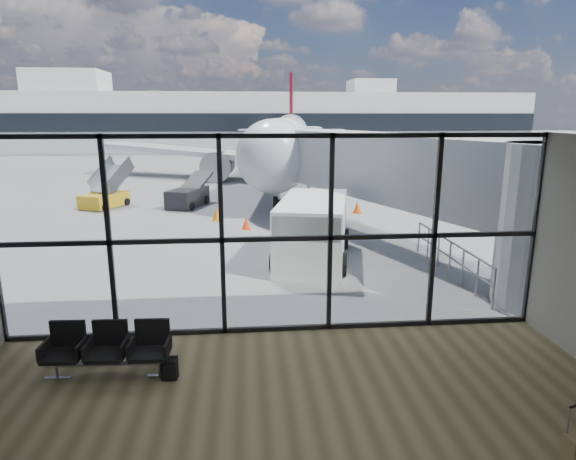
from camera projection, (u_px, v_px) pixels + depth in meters
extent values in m
plane|color=slate|center=(251.00, 164.00, 49.90)|extent=(220.00, 220.00, 0.00)
cube|color=brown|center=(295.00, 445.00, 7.26)|extent=(12.00, 8.00, 0.01)
cube|color=silver|center=(296.00, 143.00, 6.22)|extent=(12.00, 8.00, 0.02)
cube|color=white|center=(277.00, 237.00, 10.62)|extent=(12.00, 0.04, 4.50)
cube|color=black|center=(277.00, 328.00, 11.13)|extent=(12.00, 0.12, 0.10)
cube|color=black|center=(277.00, 239.00, 10.63)|extent=(12.00, 0.12, 0.10)
cube|color=black|center=(276.00, 136.00, 10.11)|extent=(12.00, 0.12, 0.10)
cube|color=black|center=(109.00, 240.00, 10.31)|extent=(0.10, 0.12, 4.50)
cube|color=black|center=(222.00, 238.00, 10.51)|extent=(0.10, 0.12, 4.50)
cube|color=black|center=(330.00, 235.00, 10.72)|extent=(0.10, 0.12, 4.50)
cube|color=black|center=(434.00, 233.00, 10.93)|extent=(0.10, 0.12, 4.50)
cube|color=black|center=(535.00, 231.00, 11.14)|extent=(0.10, 0.12, 4.50)
cylinder|color=#B0B2B5|center=(556.00, 227.00, 12.25)|extent=(2.80, 2.80, 4.20)
cube|color=#B0B2B5|center=(380.00, 165.00, 18.59)|extent=(7.45, 14.81, 2.40)
cube|color=#B0B2B5|center=(294.00, 152.00, 25.15)|extent=(2.60, 2.20, 2.60)
cylinder|color=gray|center=(279.00, 192.00, 25.56)|extent=(0.20, 0.20, 1.80)
cylinder|color=gray|center=(309.00, 192.00, 25.70)|extent=(0.20, 0.20, 1.80)
cylinder|color=black|center=(294.00, 204.00, 25.78)|extent=(1.80, 0.56, 0.56)
cylinder|color=gray|center=(493.00, 289.00, 12.27)|extent=(0.06, 0.06, 1.10)
cylinder|color=gray|center=(477.00, 277.00, 13.14)|extent=(0.06, 0.06, 1.10)
cylinder|color=gray|center=(462.00, 267.00, 14.02)|extent=(0.06, 0.06, 1.10)
cylinder|color=gray|center=(450.00, 258.00, 14.89)|extent=(0.06, 0.06, 1.10)
cylinder|color=gray|center=(438.00, 250.00, 15.76)|extent=(0.06, 0.06, 1.10)
cylinder|color=gray|center=(428.00, 243.00, 16.63)|extent=(0.06, 0.06, 1.10)
cylinder|color=gray|center=(419.00, 237.00, 17.51)|extent=(0.06, 0.06, 1.10)
cylinder|color=gray|center=(451.00, 242.00, 14.77)|extent=(0.06, 5.40, 0.06)
cylinder|color=gray|center=(450.00, 257.00, 14.88)|extent=(0.06, 5.40, 0.06)
cube|color=silver|center=(249.00, 122.00, 70.30)|extent=(80.00, 12.00, 8.00)
cube|color=black|center=(249.00, 122.00, 64.38)|extent=(80.00, 0.20, 2.40)
cube|color=silver|center=(68.00, 82.00, 66.86)|extent=(10.00, 8.00, 3.00)
cube|color=silver|center=(370.00, 87.00, 70.70)|extent=(6.00, 6.00, 2.00)
cylinder|color=#382619|center=(5.00, 137.00, 77.18)|extent=(0.50, 0.50, 3.06)
sphere|color=black|center=(2.00, 113.00, 76.31)|extent=(5.61, 5.61, 5.61)
cylinder|color=#382619|center=(44.00, 136.00, 77.65)|extent=(0.50, 0.50, 3.42)
sphere|color=black|center=(41.00, 109.00, 76.69)|extent=(6.27, 6.27, 6.27)
cylinder|color=#382619|center=(82.00, 138.00, 78.26)|extent=(0.50, 0.50, 2.70)
sphere|color=black|center=(80.00, 117.00, 77.49)|extent=(4.95, 4.95, 4.95)
cylinder|color=#382619|center=(120.00, 137.00, 78.74)|extent=(0.50, 0.50, 3.06)
sphere|color=black|center=(118.00, 113.00, 77.87)|extent=(5.61, 5.61, 5.61)
cylinder|color=#382619|center=(157.00, 135.00, 79.21)|extent=(0.50, 0.50, 3.42)
sphere|color=black|center=(155.00, 109.00, 78.25)|extent=(6.27, 6.27, 6.27)
cube|color=gray|center=(108.00, 364.00, 9.10)|extent=(2.35, 0.19, 0.04)
cube|color=black|center=(64.00, 355.00, 9.01)|extent=(0.69, 0.65, 0.09)
cube|color=black|center=(68.00, 335.00, 9.24)|extent=(0.67, 0.10, 0.59)
cube|color=black|center=(107.00, 355.00, 9.05)|extent=(0.69, 0.65, 0.09)
cube|color=black|center=(111.00, 334.00, 9.28)|extent=(0.67, 0.10, 0.59)
cube|color=black|center=(150.00, 354.00, 9.08)|extent=(0.69, 0.65, 0.09)
cube|color=black|center=(153.00, 333.00, 9.31)|extent=(0.67, 0.10, 0.59)
cylinder|color=gray|center=(57.00, 372.00, 9.08)|extent=(0.06, 0.06, 0.27)
cylinder|color=gray|center=(160.00, 370.00, 9.17)|extent=(0.06, 0.06, 0.27)
cube|color=black|center=(170.00, 369.00, 9.05)|extent=(0.31, 0.21, 0.40)
cube|color=black|center=(168.00, 372.00, 8.95)|extent=(0.24, 0.08, 0.27)
cylinder|color=black|center=(170.00, 357.00, 9.09)|extent=(0.28, 0.10, 0.07)
cube|color=olive|center=(576.00, 453.00, 6.69)|extent=(0.40, 0.31, 0.53)
cylinder|color=gray|center=(569.00, 421.00, 6.64)|extent=(0.02, 0.02, 0.44)
cube|color=black|center=(576.00, 406.00, 6.62)|extent=(0.24, 0.09, 0.02)
cylinder|color=silver|center=(285.00, 141.00, 37.53)|extent=(7.19, 29.49, 3.61)
sphere|color=silver|center=(273.00, 157.00, 23.30)|extent=(3.61, 3.61, 3.61)
cone|color=silver|center=(291.00, 131.00, 54.06)|extent=(4.30, 6.25, 3.61)
cube|color=black|center=(274.00, 146.00, 23.76)|extent=(2.27, 1.43, 0.49)
cube|color=silver|center=(184.00, 151.00, 38.95)|extent=(14.66, 9.21, 1.16)
cylinder|color=black|center=(219.00, 165.00, 37.17)|extent=(2.44, 3.54, 2.05)
cube|color=silver|center=(263.00, 130.00, 53.67)|extent=(5.64, 3.41, 0.18)
cube|color=silver|center=(389.00, 151.00, 38.39)|extent=(15.00, 6.03, 1.16)
cylinder|color=black|center=(351.00, 166.00, 36.83)|extent=(2.44, 3.54, 2.05)
cube|color=silver|center=(319.00, 130.00, 53.46)|extent=(5.50, 2.21, 0.18)
cube|color=#550C16|center=(291.00, 101.00, 53.32)|extent=(0.75, 3.71, 5.85)
cylinder|color=gray|center=(276.00, 196.00, 25.72)|extent=(0.20, 0.20, 1.37)
cylinder|color=black|center=(276.00, 202.00, 25.80)|extent=(0.33, 0.71, 0.68)
cylinder|color=black|center=(252.00, 172.00, 38.67)|extent=(0.55, 0.98, 0.94)
cylinder|color=black|center=(319.00, 172.00, 38.49)|extent=(0.55, 0.98, 0.94)
cube|color=white|center=(313.00, 230.00, 16.41)|extent=(3.16, 5.23, 2.12)
cube|color=black|center=(308.00, 225.00, 14.54)|extent=(2.25, 1.69, 0.74)
cylinder|color=black|center=(275.00, 261.00, 15.18)|extent=(0.42, 0.78, 0.74)
cylinder|color=black|center=(342.00, 264.00, 14.90)|extent=(0.42, 0.78, 0.74)
cylinder|color=black|center=(289.00, 237.00, 18.25)|extent=(0.42, 0.78, 0.74)
cylinder|color=black|center=(345.00, 239.00, 17.96)|extent=(0.42, 0.78, 0.74)
cube|color=black|center=(188.00, 197.00, 26.26)|extent=(2.22, 3.13, 0.95)
cube|color=black|center=(196.00, 182.00, 27.17)|extent=(1.88, 2.62, 0.98)
cylinder|color=black|center=(169.00, 205.00, 25.60)|extent=(0.34, 0.51, 0.48)
cylinder|color=black|center=(191.00, 206.00, 25.27)|extent=(0.34, 0.51, 0.48)
cylinder|color=black|center=(185.00, 199.00, 27.39)|extent=(0.34, 0.51, 0.48)
cylinder|color=black|center=(206.00, 200.00, 27.06)|extent=(0.34, 0.51, 0.48)
cube|color=gold|center=(105.00, 200.00, 26.11)|extent=(2.36, 2.90, 0.72)
cube|color=gray|center=(112.00, 179.00, 26.53)|extent=(2.00, 2.39, 1.34)
cylinder|color=black|center=(82.00, 206.00, 25.56)|extent=(0.33, 0.44, 0.40)
cylinder|color=black|center=(105.00, 207.00, 25.09)|extent=(0.33, 0.44, 0.40)
cylinder|color=black|center=(105.00, 200.00, 27.22)|extent=(0.33, 0.44, 0.40)
cylinder|color=black|center=(127.00, 202.00, 26.75)|extent=(0.33, 0.44, 0.40)
cube|color=#FF420D|center=(246.00, 229.00, 21.12)|extent=(0.40, 0.40, 0.03)
cone|color=#FF420D|center=(246.00, 223.00, 21.06)|extent=(0.38, 0.38, 0.57)
cube|color=orange|center=(217.00, 220.00, 22.88)|extent=(0.43, 0.43, 0.03)
cone|color=orange|center=(217.00, 214.00, 22.81)|extent=(0.41, 0.41, 0.62)
cube|color=#DC4A0B|center=(357.00, 213.00, 24.59)|extent=(0.43, 0.43, 0.03)
cone|color=#DC4A0B|center=(357.00, 207.00, 24.52)|extent=(0.41, 0.41, 0.61)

